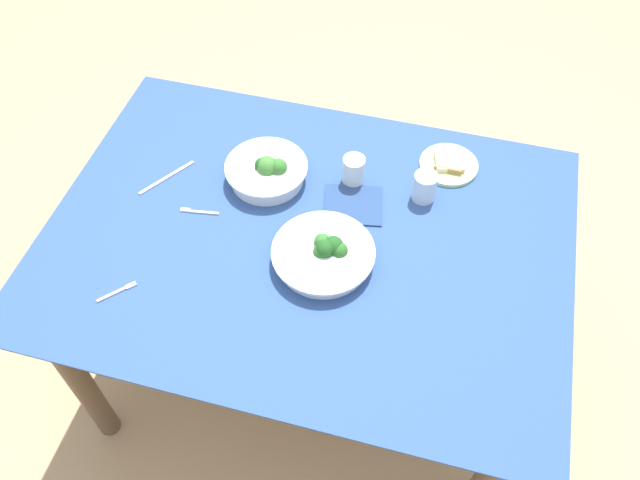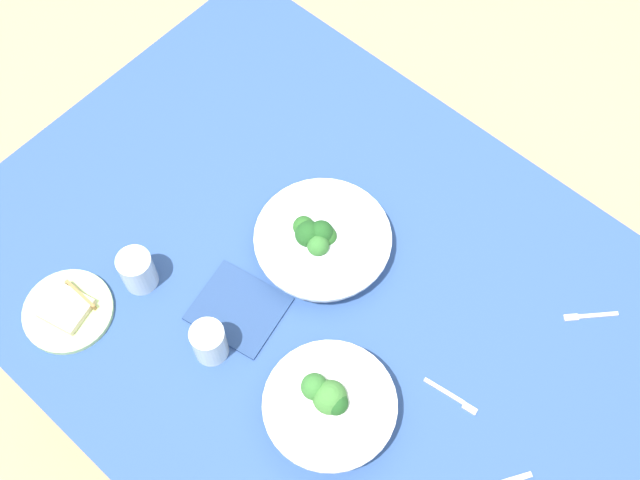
% 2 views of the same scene
% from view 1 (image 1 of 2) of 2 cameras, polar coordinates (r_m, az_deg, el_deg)
% --- Properties ---
extents(ground_plane, '(6.00, 6.00, 0.00)m').
position_cam_1_polar(ground_plane, '(2.44, -0.87, -10.85)').
color(ground_plane, tan).
extents(dining_table, '(1.45, 1.06, 0.77)m').
position_cam_1_polar(dining_table, '(1.87, -1.12, -1.70)').
color(dining_table, '#2D4C84').
rests_on(dining_table, ground_plane).
extents(broccoli_bowl_far, '(0.24, 0.24, 0.09)m').
position_cam_1_polar(broccoli_bowl_far, '(1.91, -4.72, 6.09)').
color(broccoli_bowl_far, white).
rests_on(broccoli_bowl_far, dining_table).
extents(broccoli_bowl_near, '(0.28, 0.28, 0.08)m').
position_cam_1_polar(broccoli_bowl_near, '(1.71, 0.36, -1.29)').
color(broccoli_bowl_near, white).
rests_on(broccoli_bowl_near, dining_table).
extents(bread_side_plate, '(0.18, 0.18, 0.03)m').
position_cam_1_polar(bread_side_plate, '(1.99, 11.36, 6.61)').
color(bread_side_plate, '#B7D684').
rests_on(bread_side_plate, dining_table).
extents(water_glass_center, '(0.07, 0.07, 0.09)m').
position_cam_1_polar(water_glass_center, '(1.89, 3.00, 6.20)').
color(water_glass_center, silver).
rests_on(water_glass_center, dining_table).
extents(water_glass_side, '(0.07, 0.07, 0.09)m').
position_cam_1_polar(water_glass_side, '(1.87, 9.27, 4.69)').
color(water_glass_side, silver).
rests_on(water_glass_side, dining_table).
extents(fork_by_far_bowl, '(0.08, 0.09, 0.00)m').
position_cam_1_polar(fork_by_far_bowl, '(1.76, -17.45, -4.36)').
color(fork_by_far_bowl, '#B7B7BC').
rests_on(fork_by_far_bowl, dining_table).
extents(fork_by_near_bowl, '(0.11, 0.03, 0.00)m').
position_cam_1_polar(fork_by_near_bowl, '(1.87, -10.83, 2.47)').
color(fork_by_near_bowl, '#B7B7BC').
rests_on(fork_by_near_bowl, dining_table).
extents(table_knife_left, '(0.11, 0.17, 0.00)m').
position_cam_1_polar(table_knife_left, '(1.98, -13.45, 5.41)').
color(table_knife_left, '#B7B7BC').
rests_on(table_knife_left, dining_table).
extents(napkin_folded_upper, '(0.19, 0.18, 0.01)m').
position_cam_1_polar(napkin_folded_upper, '(1.85, 2.94, 3.13)').
color(napkin_folded_upper, navy).
rests_on(napkin_folded_upper, dining_table).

